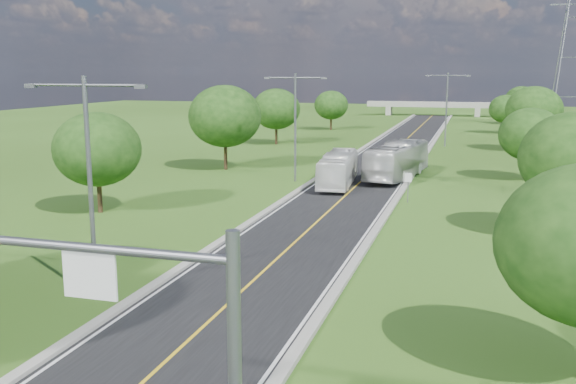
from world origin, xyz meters
name	(u,v)px	position (x,y,z in m)	size (l,w,h in m)	color
ground	(382,162)	(0.00, 60.00, 0.00)	(260.00, 260.00, 0.00)	#2C4914
road	(389,155)	(0.00, 66.00, 0.03)	(8.00, 150.00, 0.06)	black
curb_left	(355,154)	(-4.25, 66.00, 0.11)	(0.50, 150.00, 0.22)	gray
curb_right	(425,156)	(4.25, 66.00, 0.11)	(0.50, 150.00, 0.22)	gray
signal_mast	(139,331)	(3.68, -1.00, 4.91)	(8.54, 0.33, 7.20)	slate
speed_limit_sign	(408,183)	(5.20, 37.98, 1.60)	(0.55, 0.09, 2.40)	slate
overpass	(433,105)	(0.00, 140.00, 2.41)	(30.00, 3.00, 3.20)	gray
streetlight_near_left	(89,170)	(-6.00, 12.00, 5.94)	(5.90, 0.25, 10.00)	slate
streetlight_mid_left	(295,118)	(-6.00, 45.00, 5.94)	(5.90, 0.25, 10.00)	slate
streetlight_far_right	(447,103)	(6.00, 78.00, 5.94)	(5.90, 0.25, 10.00)	slate
power_tower_far	(574,49)	(26.00, 115.00, 14.01)	(9.00, 6.40, 28.00)	slate
tree_lb	(97,149)	(-16.00, 28.00, 4.64)	(6.30, 6.30, 7.33)	black
tree_lc	(225,116)	(-15.00, 50.00, 5.58)	(7.56, 7.56, 8.79)	black
tree_ld	(276,109)	(-17.00, 74.00, 4.95)	(6.72, 6.72, 7.82)	black
tree_le	(331,105)	(-14.50, 98.00, 4.33)	(5.88, 5.88, 6.84)	black
tree_rb	(575,158)	(16.00, 30.00, 4.95)	(6.72, 6.72, 7.82)	black
tree_rc	(531,134)	(15.00, 52.00, 4.33)	(5.88, 5.88, 6.84)	black
tree_rd	(534,110)	(17.00, 76.00, 5.27)	(7.14, 7.14, 8.30)	black
tree_re	(506,109)	(14.50, 100.00, 4.02)	(5.46, 5.46, 6.35)	black
tree_rf	(521,100)	(18.00, 120.00, 4.64)	(6.30, 6.30, 7.33)	black
bus_outbound	(397,160)	(2.98, 49.25, 1.78)	(2.88, 12.33, 3.43)	beige
bus_inbound	(338,169)	(-1.64, 43.81, 1.54)	(2.49, 10.63, 2.96)	white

